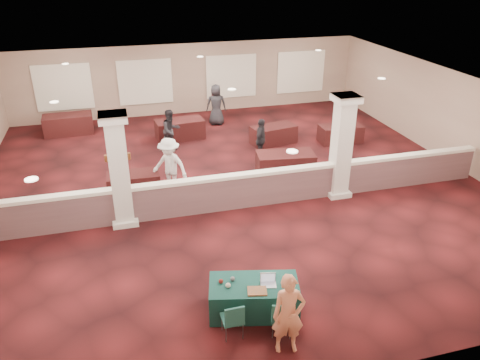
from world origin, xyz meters
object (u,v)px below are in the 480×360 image
object	(u,v)px
woman	(288,314)
far_table_back_left	(68,124)
far_table_front_left	(134,183)
attendee_d	(216,105)
conf_chair_main	(282,316)
far_table_back_right	(273,135)
far_table_front_center	(285,164)
attendee_a	(171,131)
far_table_back_center	(180,129)
far_table_front_right	(340,134)
attendee_b	(170,166)
near_table	(254,297)
attendee_c	(261,140)
conf_chair_side	(233,318)

from	to	relation	value
woman	far_table_back_left	size ratio (longest dim) A/B	0.85
far_table_front_left	attendee_d	world-z (taller)	attendee_d
conf_chair_main	far_table_back_right	world-z (taller)	conf_chair_main
far_table_front_center	attendee_a	size ratio (longest dim) A/B	1.19
far_table_front_center	far_table_back_center	distance (m)	5.29
far_table_front_left	far_table_back_left	bearing A→B (deg)	110.17
far_table_front_right	attendee_b	world-z (taller)	attendee_b
near_table	conf_chair_main	bearing A→B (deg)	-54.54
woman	far_table_back_left	world-z (taller)	woman
near_table	attendee_d	bearing A→B (deg)	94.45
far_table_front_right	far_table_back_center	bearing A→B (deg)	161.21
far_table_back_right	far_table_front_center	bearing A→B (deg)	-101.09
far_table_front_right	far_table_back_center	size ratio (longest dim) A/B	0.88
conf_chair_main	woman	bearing A→B (deg)	-73.48
far_table_back_right	near_table	bearing A→B (deg)	-111.34
near_table	far_table_back_right	bearing A→B (deg)	82.06
far_table_front_right	attendee_b	bearing A→B (deg)	-159.80
conf_chair_main	far_table_front_center	size ratio (longest dim) A/B	0.43
far_table_front_center	attendee_c	size ratio (longest dim) A/B	1.23
attendee_b	far_table_back_left	bearing A→B (deg)	154.29
far_table_back_center	woman	bearing A→B (deg)	-88.80
far_table_front_left	attendee_a	size ratio (longest dim) A/B	0.99
far_table_front_center	conf_chair_main	bearing A→B (deg)	-110.77
conf_chair_side	attendee_d	size ratio (longest dim) A/B	0.46
attendee_c	attendee_d	world-z (taller)	attendee_d
conf_chair_side	attendee_a	size ratio (longest dim) A/B	0.51
conf_chair_side	far_table_back_center	size ratio (longest dim) A/B	0.43
near_table	conf_chair_side	size ratio (longest dim) A/B	2.24
attendee_a	attendee_c	size ratio (longest dim) A/B	1.04
attendee_a	attendee_b	distance (m)	3.49
attendee_d	far_table_front_left	bearing A→B (deg)	63.49
attendee_b	far_table_front_left	bearing A→B (deg)	-158.28
conf_chair_side	far_table_front_center	bearing A→B (deg)	61.73
far_table_back_left	attendee_d	distance (m)	6.25
attendee_b	far_table_front_right	bearing A→B (deg)	56.87
near_table	attendee_a	distance (m)	9.38
attendee_b	attendee_d	distance (m)	6.61
woman	far_table_front_right	distance (m)	11.36
conf_chair_side	far_table_back_right	distance (m)	10.58
far_table_front_center	far_table_back_right	world-z (taller)	far_table_front_center
near_table	far_table_back_right	xyz separation A→B (m)	(3.56, 9.11, -0.00)
far_table_back_center	attendee_a	size ratio (longest dim) A/B	1.17
near_table	conf_chair_main	world-z (taller)	conf_chair_main
far_table_back_left	attendee_d	xyz separation A→B (m)	(6.21, -0.52, 0.49)
near_table	far_table_back_right	distance (m)	9.78
far_table_back_center	conf_chair_side	bearing A→B (deg)	-93.39
far_table_back_right	far_table_front_right	bearing A→B (deg)	-12.39
conf_chair_main	far_table_front_center	bearing A→B (deg)	88.70
conf_chair_side	attendee_c	distance (m)	8.83
far_table_front_center	attendee_a	xyz separation A→B (m)	(-3.43, 3.15, 0.42)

